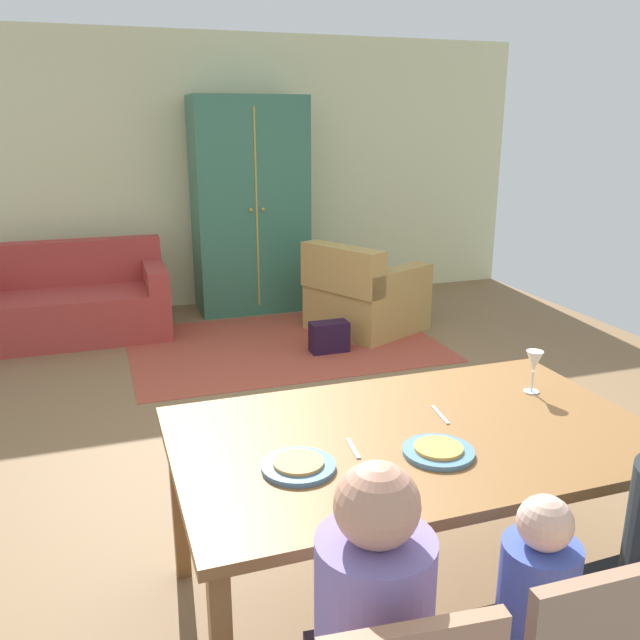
{
  "coord_description": "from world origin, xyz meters",
  "views": [
    {
      "loc": [
        -1.12,
        -3.31,
        1.88
      ],
      "look_at": [
        -0.02,
        -0.09,
        0.85
      ],
      "focal_mm": 37.37,
      "sensor_mm": 36.0,
      "label": 1
    }
  ],
  "objects": [
    {
      "name": "ground_plane",
      "position": [
        0.0,
        0.48,
        -0.01
      ],
      "size": [
        6.9,
        6.15,
        0.02
      ],
      "primitive_type": "cube",
      "color": "brown"
    },
    {
      "name": "back_wall",
      "position": [
        0.0,
        3.6,
        1.35
      ],
      "size": [
        6.9,
        0.1,
        2.7
      ],
      "primitive_type": "cube",
      "color": "beige",
      "rests_on": "ground_plane"
    },
    {
      "name": "dining_table",
      "position": [
        -0.06,
        -1.29,
        0.69
      ],
      "size": [
        1.78,
        1.07,
        0.76
      ],
      "color": "brown",
      "rests_on": "ground_plane"
    },
    {
      "name": "plate_near_man",
      "position": [
        -0.55,
        -1.41,
        0.77
      ],
      "size": [
        0.25,
        0.25,
        0.02
      ],
      "primitive_type": "cylinder",
      "color": "teal",
      "rests_on": "dining_table"
    },
    {
      "name": "pizza_near_man",
      "position": [
        -0.55,
        -1.41,
        0.78
      ],
      "size": [
        0.17,
        0.17,
        0.01
      ],
      "primitive_type": "cylinder",
      "color": "#D19248",
      "rests_on": "plate_near_man"
    },
    {
      "name": "plate_near_child",
      "position": [
        -0.06,
        -1.47,
        0.77
      ],
      "size": [
        0.25,
        0.25,
        0.02
      ],
      "primitive_type": "cylinder",
      "color": "teal",
      "rests_on": "dining_table"
    },
    {
      "name": "pizza_near_child",
      "position": [
        -0.06,
        -1.47,
        0.78
      ],
      "size": [
        0.17,
        0.17,
        0.01
      ],
      "primitive_type": "cylinder",
      "color": "gold",
      "rests_on": "plate_near_child"
    },
    {
      "name": "wine_glass",
      "position": [
        0.58,
        -1.11,
        0.89
      ],
      "size": [
        0.07,
        0.07,
        0.19
      ],
      "color": "silver",
      "rests_on": "dining_table"
    },
    {
      "name": "fork",
      "position": [
        -0.33,
        -1.34,
        0.76
      ],
      "size": [
        0.03,
        0.15,
        0.01
      ],
      "primitive_type": "cube",
      "rotation": [
        0.0,
        0.0,
        -0.1
      ],
      "color": "silver",
      "rests_on": "dining_table"
    },
    {
      "name": "knife",
      "position": [
        0.1,
        -1.19,
        0.76
      ],
      "size": [
        0.04,
        0.17,
        0.01
      ],
      "primitive_type": "cube",
      "rotation": [
        0.0,
        0.0,
        -0.13
      ],
      "color": "silver",
      "rests_on": "dining_table"
    },
    {
      "name": "area_rug",
      "position": [
        0.35,
        1.97,
        0.0
      ],
      "size": [
        2.6,
        1.8,
        0.01
      ],
      "primitive_type": "cube",
      "color": "#9D402F",
      "rests_on": "ground_plane"
    },
    {
      "name": "couch",
      "position": [
        -1.41,
        2.83,
        0.3
      ],
      "size": [
        1.73,
        0.86,
        0.82
      ],
      "color": "#A23632",
      "rests_on": "ground_plane"
    },
    {
      "name": "armchair",
      "position": [
        1.16,
        2.15,
        0.32
      ],
      "size": [
        1.14,
        1.14,
        0.82
      ],
      "color": "#B28C4B",
      "rests_on": "ground_plane"
    },
    {
      "name": "armoire",
      "position": [
        0.37,
        3.21,
        1.05
      ],
      "size": [
        1.1,
        0.59,
        2.1
      ],
      "color": "#336B52",
      "rests_on": "ground_plane"
    },
    {
      "name": "handbag",
      "position": [
        0.66,
        1.67,
        0.13
      ],
      "size": [
        0.32,
        0.16,
        0.26
      ],
      "primitive_type": "cube",
      "color": "black",
      "rests_on": "ground_plane"
    }
  ]
}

